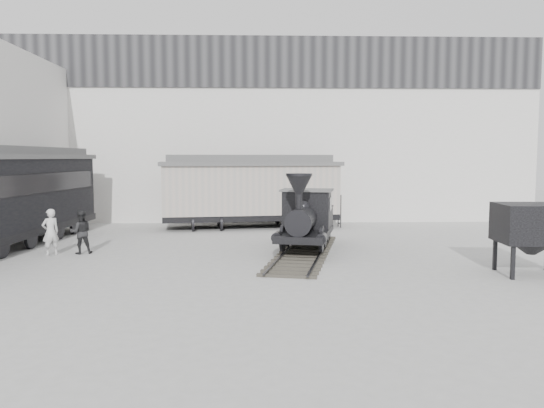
{
  "coord_description": "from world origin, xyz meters",
  "views": [
    {
      "loc": [
        -0.02,
        -17.86,
        3.89
      ],
      "look_at": [
        0.64,
        3.75,
        2.0
      ],
      "focal_mm": 35.0,
      "sensor_mm": 36.0,
      "label": 1
    }
  ],
  "objects_px": {
    "coal_hopper": "(532,229)",
    "visitor_a": "(50,232)",
    "locomotive": "(306,223)",
    "boxcar": "(250,190)",
    "visitor_b": "(81,232)"
  },
  "relations": [
    {
      "from": "visitor_b",
      "to": "visitor_a",
      "type": "bearing_deg",
      "value": -8.14
    },
    {
      "from": "boxcar",
      "to": "visitor_b",
      "type": "xyz_separation_m",
      "value": [
        -6.79,
        -7.92,
        -1.23
      ]
    },
    {
      "from": "locomotive",
      "to": "coal_hopper",
      "type": "height_order",
      "value": "locomotive"
    },
    {
      "from": "visitor_a",
      "to": "coal_hopper",
      "type": "relative_size",
      "value": 0.78
    },
    {
      "from": "locomotive",
      "to": "boxcar",
      "type": "bearing_deg",
      "value": 119.99
    },
    {
      "from": "locomotive",
      "to": "visitor_a",
      "type": "relative_size",
      "value": 5.01
    },
    {
      "from": "locomotive",
      "to": "visitor_a",
      "type": "height_order",
      "value": "locomotive"
    },
    {
      "from": "locomotive",
      "to": "coal_hopper",
      "type": "relative_size",
      "value": 3.93
    },
    {
      "from": "visitor_a",
      "to": "visitor_b",
      "type": "bearing_deg",
      "value": 148.82
    },
    {
      "from": "visitor_a",
      "to": "coal_hopper",
      "type": "height_order",
      "value": "coal_hopper"
    },
    {
      "from": "locomotive",
      "to": "boxcar",
      "type": "relative_size",
      "value": 0.91
    },
    {
      "from": "locomotive",
      "to": "visitor_a",
      "type": "bearing_deg",
      "value": -164.28
    },
    {
      "from": "coal_hopper",
      "to": "visitor_a",
      "type": "bearing_deg",
      "value": 170.26
    },
    {
      "from": "boxcar",
      "to": "visitor_a",
      "type": "height_order",
      "value": "boxcar"
    },
    {
      "from": "boxcar",
      "to": "coal_hopper",
      "type": "height_order",
      "value": "boxcar"
    }
  ]
}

